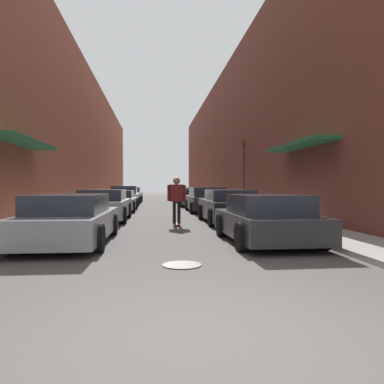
# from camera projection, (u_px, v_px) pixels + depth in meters

# --- Properties ---
(ground) EXTENTS (125.58, 125.58, 0.00)m
(ground) POSITION_uv_depth(u_px,v_px,m) (160.00, 206.00, 26.02)
(ground) COLOR #4C4947
(curb_strip_left) EXTENTS (1.80, 57.08, 0.12)m
(curb_strip_left) POSITION_uv_depth(u_px,v_px,m) (107.00, 202.00, 31.25)
(curb_strip_left) COLOR gray
(curb_strip_left) RESTS_ON ground
(curb_strip_right) EXTENTS (1.80, 57.08, 0.12)m
(curb_strip_right) POSITION_uv_depth(u_px,v_px,m) (209.00, 201.00, 32.15)
(curb_strip_right) COLOR gray
(curb_strip_right) RESTS_ON ground
(building_row_left) EXTENTS (4.90, 57.08, 10.40)m
(building_row_left) POSITION_uv_depth(u_px,v_px,m) (71.00, 140.00, 30.86)
(building_row_left) COLOR brown
(building_row_left) RESTS_ON ground
(building_row_right) EXTENTS (4.90, 57.08, 10.91)m
(building_row_right) POSITION_uv_depth(u_px,v_px,m) (243.00, 139.00, 32.35)
(building_row_right) COLOR brown
(building_row_right) RESTS_ON ground
(parked_car_left_0) EXTENTS (1.96, 4.61, 1.21)m
(parked_car_left_0) POSITION_uv_depth(u_px,v_px,m) (70.00, 220.00, 9.15)
(parked_car_left_0) COLOR gray
(parked_car_left_0) RESTS_ON ground
(parked_car_left_1) EXTENTS (2.00, 4.45, 1.26)m
(parked_car_left_1) POSITION_uv_depth(u_px,v_px,m) (104.00, 205.00, 15.12)
(parked_car_left_1) COLOR gray
(parked_car_left_1) RESTS_ON ground
(parked_car_left_2) EXTENTS (2.06, 4.60, 1.16)m
(parked_car_left_2) POSITION_uv_depth(u_px,v_px,m) (118.00, 201.00, 20.79)
(parked_car_left_2) COLOR gray
(parked_car_left_2) RESTS_ON ground
(parked_car_left_3) EXTENTS (2.06, 4.42, 1.40)m
(parked_car_left_3) POSITION_uv_depth(u_px,v_px,m) (125.00, 196.00, 26.30)
(parked_car_left_3) COLOR #B7B7BC
(parked_car_left_3) RESTS_ON ground
(parked_car_left_4) EXTENTS (2.04, 4.24, 1.29)m
(parked_car_left_4) POSITION_uv_depth(u_px,v_px,m) (130.00, 195.00, 31.74)
(parked_car_left_4) COLOR #515459
(parked_car_left_4) RESTS_ON ground
(parked_car_right_0) EXTENTS (2.02, 3.94, 1.20)m
(parked_car_right_0) POSITION_uv_depth(u_px,v_px,m) (267.00, 220.00, 9.26)
(parked_car_right_0) COLOR #232326
(parked_car_right_0) RESTS_ON ground
(parked_car_right_1) EXTENTS (1.91, 4.64, 1.27)m
(parked_car_right_1) POSITION_uv_depth(u_px,v_px,m) (228.00, 206.00, 14.30)
(parked_car_right_1) COLOR black
(parked_car_right_1) RESTS_ON ground
(parked_car_right_2) EXTENTS (2.08, 4.37, 1.33)m
(parked_car_right_2) POSITION_uv_depth(u_px,v_px,m) (207.00, 200.00, 20.28)
(parked_car_right_2) COLOR #232326
(parked_car_right_2) RESTS_ON ground
(parked_car_right_3) EXTENTS (2.00, 4.63, 1.22)m
(parked_car_right_3) POSITION_uv_depth(u_px,v_px,m) (193.00, 197.00, 26.09)
(parked_car_right_3) COLOR #515459
(parked_car_right_3) RESTS_ON ground
(parked_car_right_4) EXTENTS (1.94, 4.35, 1.27)m
(parked_car_right_4) POSITION_uv_depth(u_px,v_px,m) (187.00, 195.00, 31.70)
(parked_car_right_4) COLOR gray
(parked_car_right_4) RESTS_ON ground
(skateboarder) EXTENTS (0.66, 0.78, 1.72)m
(skateboarder) POSITION_uv_depth(u_px,v_px,m) (177.00, 196.00, 13.28)
(skateboarder) COLOR #B2231E
(skateboarder) RESTS_ON ground
(manhole_cover) EXTENTS (0.70, 0.70, 0.02)m
(manhole_cover) POSITION_uv_depth(u_px,v_px,m) (182.00, 265.00, 6.66)
(manhole_cover) COLOR #332D28
(manhole_cover) RESTS_ON ground
(traffic_light) EXTENTS (0.16, 0.22, 3.99)m
(traffic_light) POSITION_uv_depth(u_px,v_px,m) (244.00, 166.00, 21.95)
(traffic_light) COLOR #2D2D2D
(traffic_light) RESTS_ON curb_strip_right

